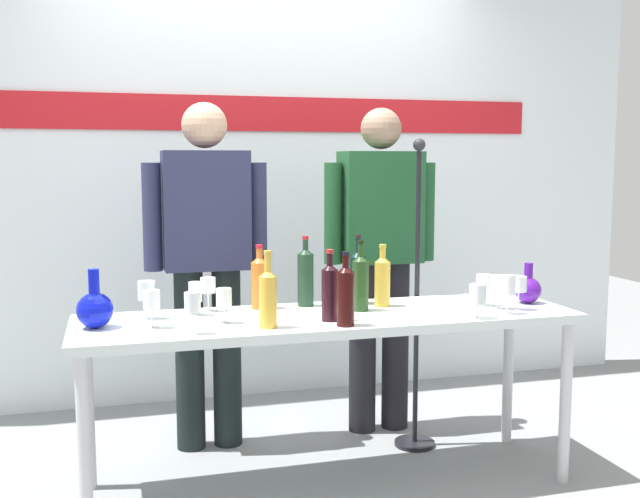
% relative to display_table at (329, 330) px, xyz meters
% --- Properties ---
extents(ground_plane, '(10.00, 10.00, 0.00)m').
position_rel_display_table_xyz_m(ground_plane, '(0.00, 0.00, -0.69)').
color(ground_plane, gray).
extents(back_wall, '(4.80, 0.11, 3.00)m').
position_rel_display_table_xyz_m(back_wall, '(0.00, 1.39, 0.81)').
color(back_wall, white).
rests_on(back_wall, ground).
extents(display_table, '(2.13, 0.59, 0.76)m').
position_rel_display_table_xyz_m(display_table, '(0.00, 0.00, 0.00)').
color(display_table, silver).
rests_on(display_table, ground).
extents(decanter_blue_left, '(0.14, 0.14, 0.23)m').
position_rel_display_table_xyz_m(decanter_blue_left, '(-0.96, -0.00, 0.15)').
color(decanter_blue_left, '#0B14BC').
rests_on(decanter_blue_left, display_table).
extents(decanter_blue_right, '(0.12, 0.12, 0.19)m').
position_rel_display_table_xyz_m(decanter_blue_right, '(0.95, -0.00, 0.13)').
color(decanter_blue_right, '#4F1591').
rests_on(decanter_blue_right, display_table).
extents(presenter_left, '(0.60, 0.22, 1.68)m').
position_rel_display_table_xyz_m(presenter_left, '(-0.44, 0.59, 0.28)').
color(presenter_left, black).
rests_on(presenter_left, ground).
extents(presenter_right, '(0.60, 0.22, 1.67)m').
position_rel_display_table_xyz_m(presenter_right, '(0.44, 0.59, 0.27)').
color(presenter_right, black).
rests_on(presenter_right, ground).
extents(wine_bottle_0, '(0.07, 0.07, 0.31)m').
position_rel_display_table_xyz_m(wine_bottle_0, '(-0.30, -0.18, 0.19)').
color(wine_bottle_0, gold).
rests_on(wine_bottle_0, display_table).
extents(wine_bottle_1, '(0.07, 0.07, 0.32)m').
position_rel_display_table_xyz_m(wine_bottle_1, '(-0.05, 0.21, 0.21)').
color(wine_bottle_1, '#1E3926').
rests_on(wine_bottle_1, display_table).
extents(wine_bottle_2, '(0.07, 0.07, 0.31)m').
position_rel_display_table_xyz_m(wine_bottle_2, '(0.15, 0.04, 0.20)').
color(wine_bottle_2, '#1F3F18').
rests_on(wine_bottle_2, display_table).
extents(wine_bottle_3, '(0.07, 0.07, 0.30)m').
position_rel_display_table_xyz_m(wine_bottle_3, '(0.00, -0.22, 0.20)').
color(wine_bottle_3, black).
rests_on(wine_bottle_3, display_table).
extents(wine_bottle_4, '(0.07, 0.07, 0.29)m').
position_rel_display_table_xyz_m(wine_bottle_4, '(-0.03, -0.12, 0.19)').
color(wine_bottle_4, black).
rests_on(wine_bottle_4, display_table).
extents(wine_bottle_5, '(0.07, 0.07, 0.28)m').
position_rel_display_table_xyz_m(wine_bottle_5, '(0.28, 0.11, 0.19)').
color(wine_bottle_5, gold).
rests_on(wine_bottle_5, display_table).
extents(wine_bottle_6, '(0.07, 0.07, 0.32)m').
position_rel_display_table_xyz_m(wine_bottle_6, '(0.19, 0.20, 0.20)').
color(wine_bottle_6, black).
rests_on(wine_bottle_6, display_table).
extents(wine_bottle_7, '(0.08, 0.08, 0.28)m').
position_rel_display_table_xyz_m(wine_bottle_7, '(-0.26, 0.21, 0.19)').
color(wine_bottle_7, orange).
rests_on(wine_bottle_7, display_table).
extents(wine_glass_left_0, '(0.06, 0.06, 0.16)m').
position_rel_display_table_xyz_m(wine_glass_left_0, '(-0.60, -0.20, 0.18)').
color(wine_glass_left_0, white).
rests_on(wine_glass_left_0, display_table).
extents(wine_glass_left_1, '(0.06, 0.06, 0.14)m').
position_rel_display_table_xyz_m(wine_glass_left_1, '(-0.55, 0.14, 0.16)').
color(wine_glass_left_1, white).
rests_on(wine_glass_left_1, display_table).
extents(wine_glass_left_2, '(0.07, 0.07, 0.15)m').
position_rel_display_table_xyz_m(wine_glass_left_2, '(-0.49, 0.22, 0.18)').
color(wine_glass_left_2, white).
rests_on(wine_glass_left_2, display_table).
extents(wine_glass_left_3, '(0.07, 0.07, 0.15)m').
position_rel_display_table_xyz_m(wine_glass_left_3, '(-0.74, -0.06, 0.18)').
color(wine_glass_left_3, white).
rests_on(wine_glass_left_3, display_table).
extents(wine_glass_left_4, '(0.06, 0.06, 0.14)m').
position_rel_display_table_xyz_m(wine_glass_left_4, '(-0.46, -0.05, 0.16)').
color(wine_glass_left_4, white).
rests_on(wine_glass_left_4, display_table).
extents(wine_glass_left_5, '(0.07, 0.07, 0.16)m').
position_rel_display_table_xyz_m(wine_glass_left_5, '(-0.75, 0.12, 0.18)').
color(wine_glass_left_5, white).
rests_on(wine_glass_left_5, display_table).
extents(wine_glass_right_0, '(0.07, 0.07, 0.15)m').
position_rel_display_table_xyz_m(wine_glass_right_0, '(0.83, -0.13, 0.18)').
color(wine_glass_right_0, white).
rests_on(wine_glass_right_0, display_table).
extents(wine_glass_right_1, '(0.07, 0.07, 0.14)m').
position_rel_display_table_xyz_m(wine_glass_right_1, '(0.73, -0.00, 0.17)').
color(wine_glass_right_1, white).
rests_on(wine_glass_right_1, display_table).
extents(wine_glass_right_2, '(0.07, 0.07, 0.14)m').
position_rel_display_table_xyz_m(wine_glass_right_2, '(0.57, -0.24, 0.17)').
color(wine_glass_right_2, white).
rests_on(wine_glass_right_2, display_table).
extents(wine_glass_right_3, '(0.07, 0.07, 0.15)m').
position_rel_display_table_xyz_m(wine_glass_right_3, '(0.75, -0.09, 0.18)').
color(wine_glass_right_3, white).
rests_on(wine_glass_right_3, display_table).
extents(wine_glass_right_4, '(0.06, 0.06, 0.17)m').
position_rel_display_table_xyz_m(wine_glass_right_4, '(0.74, -0.19, 0.19)').
color(wine_glass_right_4, white).
rests_on(wine_glass_right_4, display_table).
extents(microphone_stand, '(0.20, 0.20, 1.51)m').
position_rel_display_table_xyz_m(microphone_stand, '(0.54, 0.32, -0.18)').
color(microphone_stand, black).
rests_on(microphone_stand, ground).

